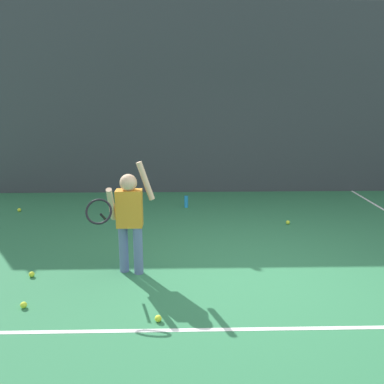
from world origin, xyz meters
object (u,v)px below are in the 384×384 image
Objects in this scene: water_bottle at (186,202)px; tennis_ball_7 at (24,305)px; tennis_player at (128,215)px; tennis_ball_1 at (158,318)px; tennis_ball_2 at (19,210)px; tennis_ball_4 at (32,274)px; tennis_ball_5 at (288,222)px.

water_bottle is 3.33× the size of tennis_ball_7.
tennis_ball_7 is at bearing -140.67° from tennis_player.
tennis_ball_1 is at bearing -11.70° from tennis_ball_7.
tennis_ball_2 is at bearing 126.36° from tennis_ball_1.
tennis_ball_5 is at bearing 28.02° from tennis_ball_4.
tennis_ball_4 is at bearing -175.56° from tennis_player.
water_bottle is 1.96m from tennis_ball_5.
water_bottle is at bearing 57.62° from tennis_ball_4.
tennis_player is at bearing -48.31° from tennis_ball_2.
water_bottle is at bearing 3.96° from tennis_ball_2.
tennis_ball_2 is 3.67m from tennis_ball_7.
water_bottle is at bearing 147.67° from tennis_ball_5.
tennis_ball_4 is at bearing -122.38° from water_bottle.
tennis_ball_1 and tennis_ball_4 have the same top height.
tennis_ball_2 is at bearing 111.61° from tennis_ball_7.
tennis_ball_7 is at bearing -142.31° from tennis_ball_5.
tennis_ball_2 is 2.95m from tennis_ball_4.
tennis_player is 1.34m from tennis_ball_1.
tennis_ball_5 is 1.00× the size of tennis_ball_7.
water_bottle is (0.70, 2.82, -0.62)m from tennis_player.
tennis_ball_4 and tennis_ball_7 have the same top height.
tennis_ball_1 is at bearing -124.48° from tennis_ball_5.
tennis_player is 3.03m from tennis_ball_5.
tennis_ball_7 is (0.17, -0.71, 0.00)m from tennis_ball_4.
tennis_player is at bearing -103.91° from water_bottle.
water_bottle reaches higher than tennis_ball_2.
tennis_ball_1 is (0.39, -1.08, -0.69)m from tennis_player.
tennis_ball_1 is 1.00× the size of tennis_ball_4.
tennis_ball_1 and tennis_ball_2 have the same top height.
tennis_player is 3.57m from tennis_ball_2.
tennis_player is 2.97m from water_bottle.
tennis_ball_2 is 1.00× the size of tennis_ball_5.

